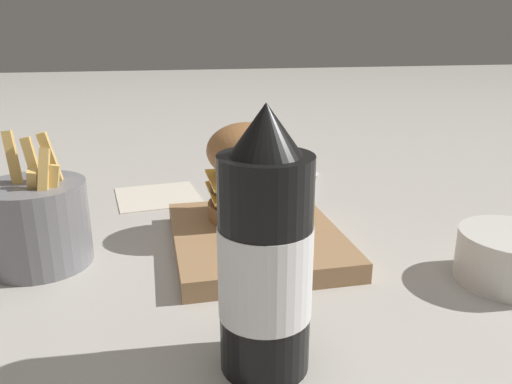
{
  "coord_description": "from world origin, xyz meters",
  "views": [
    {
      "loc": [
        0.53,
        -0.07,
        0.26
      ],
      "look_at": [
        -0.04,
        0.05,
        0.07
      ],
      "focal_mm": 35.0,
      "sensor_mm": 36.0,
      "label": 1
    }
  ],
  "objects_px": {
    "spoon": "(311,178)",
    "serving_board": "(256,238)",
    "side_bowl": "(512,256)",
    "ketchup_bottle": "(265,258)",
    "burger": "(247,171)",
    "fries_basket": "(37,223)"
  },
  "relations": [
    {
      "from": "serving_board",
      "to": "spoon",
      "type": "distance_m",
      "value": 0.31
    },
    {
      "from": "side_bowl",
      "to": "burger",
      "type": "bearing_deg",
      "value": -127.02
    },
    {
      "from": "serving_board",
      "to": "spoon",
      "type": "height_order",
      "value": "serving_board"
    },
    {
      "from": "fries_basket",
      "to": "spoon",
      "type": "xyz_separation_m",
      "value": [
        -0.26,
        0.42,
        -0.05
      ]
    },
    {
      "from": "fries_basket",
      "to": "serving_board",
      "type": "bearing_deg",
      "value": 87.82
    },
    {
      "from": "ketchup_bottle",
      "to": "spoon",
      "type": "xyz_separation_m",
      "value": [
        -0.5,
        0.2,
        -0.09
      ]
    },
    {
      "from": "ketchup_bottle",
      "to": "side_bowl",
      "type": "relative_size",
      "value": 1.88
    },
    {
      "from": "burger",
      "to": "side_bowl",
      "type": "relative_size",
      "value": 1.11
    },
    {
      "from": "serving_board",
      "to": "side_bowl",
      "type": "bearing_deg",
      "value": 60.03
    },
    {
      "from": "serving_board",
      "to": "spoon",
      "type": "xyz_separation_m",
      "value": [
        -0.27,
        0.16,
        -0.01
      ]
    },
    {
      "from": "serving_board",
      "to": "side_bowl",
      "type": "height_order",
      "value": "side_bowl"
    },
    {
      "from": "burger",
      "to": "fries_basket",
      "type": "distance_m",
      "value": 0.26
    },
    {
      "from": "burger",
      "to": "fries_basket",
      "type": "height_order",
      "value": "fries_basket"
    },
    {
      "from": "ketchup_bottle",
      "to": "fries_basket",
      "type": "height_order",
      "value": "ketchup_bottle"
    },
    {
      "from": "burger",
      "to": "ketchup_bottle",
      "type": "bearing_deg",
      "value": -8.29
    },
    {
      "from": "burger",
      "to": "spoon",
      "type": "xyz_separation_m",
      "value": [
        -0.22,
        0.16,
        -0.08
      ]
    },
    {
      "from": "burger",
      "to": "side_bowl",
      "type": "distance_m",
      "value": 0.33
    },
    {
      "from": "burger",
      "to": "spoon",
      "type": "relative_size",
      "value": 0.85
    },
    {
      "from": "spoon",
      "to": "serving_board",
      "type": "bearing_deg",
      "value": 168.33
    },
    {
      "from": "fries_basket",
      "to": "spoon",
      "type": "bearing_deg",
      "value": 121.49
    },
    {
      "from": "side_bowl",
      "to": "spoon",
      "type": "relative_size",
      "value": 0.76
    },
    {
      "from": "fries_basket",
      "to": "spoon",
      "type": "distance_m",
      "value": 0.49
    }
  ]
}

